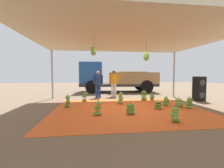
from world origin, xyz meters
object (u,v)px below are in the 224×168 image
at_px(banana_bunch_9, 152,97).
at_px(speaker_stack, 199,89).
at_px(worker_1, 114,81).
at_px(banana_bunch_0, 158,105).
at_px(banana_bunch_4, 175,115).
at_px(banana_bunch_6, 179,103).
at_px(banana_bunch_2, 166,102).
at_px(banana_bunch_8, 131,109).
at_px(banana_bunch_10, 85,97).
at_px(banana_bunch_3, 144,96).
at_px(banana_bunch_1, 68,102).
at_px(banana_bunch_5, 189,103).
at_px(banana_bunch_11, 121,99).
at_px(banana_bunch_7, 98,109).
at_px(cargo_truck_main, 114,78).
at_px(worker_0, 98,82).

height_order(banana_bunch_9, speaker_stack, speaker_stack).
distance_m(worker_1, speaker_stack, 4.87).
bearing_deg(banana_bunch_0, worker_1, 108.63).
distance_m(banana_bunch_4, banana_bunch_6, 2.34).
bearing_deg(banana_bunch_6, banana_bunch_2, 142.91).
height_order(banana_bunch_8, speaker_stack, speaker_stack).
relative_size(banana_bunch_0, speaker_stack, 0.35).
distance_m(banana_bunch_10, worker_1, 2.55).
bearing_deg(banana_bunch_3, banana_bunch_1, -159.10).
bearing_deg(banana_bunch_3, banana_bunch_10, -180.00).
distance_m(banana_bunch_2, banana_bunch_10, 4.03).
bearing_deg(banana_bunch_5, banana_bunch_11, 154.21).
bearing_deg(banana_bunch_6, banana_bunch_3, 114.24).
height_order(banana_bunch_6, banana_bunch_7, banana_bunch_7).
bearing_deg(banana_bunch_9, banana_bunch_3, -175.30).
bearing_deg(speaker_stack, banana_bunch_7, -157.20).
height_order(banana_bunch_3, banana_bunch_7, banana_bunch_3).
bearing_deg(banana_bunch_11, speaker_stack, 5.98).
bearing_deg(banana_bunch_2, banana_bunch_8, -148.02).
relative_size(banana_bunch_2, cargo_truck_main, 0.07).
bearing_deg(banana_bunch_5, banana_bunch_8, -167.47).
relative_size(banana_bunch_6, worker_0, 0.26).
bearing_deg(speaker_stack, banana_bunch_5, -134.82).
bearing_deg(banana_bunch_4, worker_0, 111.75).
bearing_deg(speaker_stack, banana_bunch_1, -172.15).
xyz_separation_m(banana_bunch_7, cargo_truck_main, (1.59, 7.28, 0.94)).
xyz_separation_m(cargo_truck_main, speaker_stack, (3.89, -4.98, -0.52)).
height_order(banana_bunch_1, banana_bunch_2, banana_bunch_1).
distance_m(banana_bunch_1, banana_bunch_11, 2.41).
height_order(banana_bunch_6, banana_bunch_11, banana_bunch_11).
height_order(banana_bunch_10, speaker_stack, speaker_stack).
bearing_deg(banana_bunch_3, banana_bunch_2, -74.18).
xyz_separation_m(banana_bunch_1, speaker_stack, (6.73, 0.93, 0.41)).
relative_size(banana_bunch_10, cargo_truck_main, 0.09).
distance_m(banana_bunch_6, banana_bunch_10, 4.54).
height_order(banana_bunch_3, cargo_truck_main, cargo_truck_main).
bearing_deg(banana_bunch_3, banana_bunch_9, 4.70).
bearing_deg(banana_bunch_10, banana_bunch_3, 0.00).
height_order(banana_bunch_7, banana_bunch_10, banana_bunch_10).
height_order(banana_bunch_8, worker_0, worker_0).
height_order(banana_bunch_10, worker_1, worker_1).
relative_size(banana_bunch_0, banana_bunch_1, 0.82).
bearing_deg(banana_bunch_1, cargo_truck_main, 64.35).
xyz_separation_m(banana_bunch_9, cargo_truck_main, (-1.50, 4.39, 1.00)).
relative_size(banana_bunch_0, worker_0, 0.28).
distance_m(banana_bunch_3, worker_1, 2.34).
distance_m(banana_bunch_4, cargo_truck_main, 8.43).
bearing_deg(banana_bunch_10, cargo_truck_main, 63.68).
relative_size(banana_bunch_3, speaker_stack, 0.43).
bearing_deg(banana_bunch_11, banana_bunch_4, -69.76).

